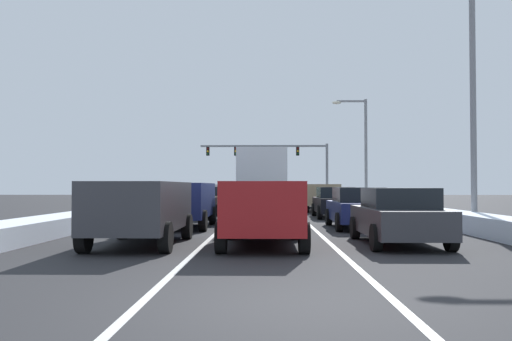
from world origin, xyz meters
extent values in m
plane|color=#28282B|center=(0.00, 21.02, 0.00)|extent=(136.63, 136.63, 0.00)
cube|color=silver|center=(1.70, 26.28, 0.00)|extent=(0.14, 57.81, 0.01)
cube|color=silver|center=(-1.70, 26.28, 0.00)|extent=(0.14, 57.81, 0.01)
cube|color=silver|center=(7.00, 26.28, 0.31)|extent=(1.22, 57.81, 0.62)
cube|color=silver|center=(-7.00, 26.28, 0.28)|extent=(1.58, 57.81, 0.56)
cube|color=#38383D|center=(3.47, 7.55, 0.63)|extent=(1.82, 4.50, 0.70)
cube|color=black|center=(3.47, 7.40, 1.23)|extent=(1.64, 2.20, 0.55)
cube|color=red|center=(2.78, 5.35, 0.75)|extent=(0.24, 0.08, 0.14)
cube|color=red|center=(4.17, 5.35, 0.75)|extent=(0.24, 0.08, 0.14)
cylinder|color=black|center=(2.58, 9.10, 0.33)|extent=(0.22, 0.66, 0.66)
cylinder|color=black|center=(4.36, 9.10, 0.33)|extent=(0.22, 0.66, 0.66)
cylinder|color=black|center=(2.58, 6.00, 0.33)|extent=(0.22, 0.66, 0.66)
cylinder|color=black|center=(4.36, 6.00, 0.33)|extent=(0.22, 0.66, 0.66)
cube|color=navy|center=(3.34, 13.13, 0.63)|extent=(1.82, 4.50, 0.70)
cube|color=black|center=(3.34, 12.98, 1.23)|extent=(1.64, 2.20, 0.55)
cube|color=red|center=(2.65, 10.93, 0.75)|extent=(0.24, 0.08, 0.14)
cube|color=red|center=(4.03, 10.93, 0.75)|extent=(0.24, 0.08, 0.14)
cylinder|color=black|center=(2.45, 14.68, 0.33)|extent=(0.22, 0.66, 0.66)
cylinder|color=black|center=(4.23, 14.68, 0.33)|extent=(0.22, 0.66, 0.66)
cylinder|color=black|center=(2.45, 11.58, 0.33)|extent=(0.22, 0.66, 0.66)
cylinder|color=black|center=(4.23, 11.58, 0.33)|extent=(0.22, 0.66, 0.66)
cube|color=black|center=(3.35, 19.90, 0.63)|extent=(1.82, 4.50, 0.70)
cube|color=black|center=(3.35, 19.75, 1.23)|extent=(1.64, 2.20, 0.55)
cube|color=red|center=(2.65, 17.70, 0.75)|extent=(0.24, 0.08, 0.14)
cube|color=red|center=(4.04, 17.70, 0.75)|extent=(0.24, 0.08, 0.14)
cylinder|color=black|center=(2.46, 21.45, 0.33)|extent=(0.22, 0.66, 0.66)
cylinder|color=black|center=(4.24, 21.45, 0.33)|extent=(0.22, 0.66, 0.66)
cylinder|color=black|center=(2.46, 18.35, 0.33)|extent=(0.22, 0.66, 0.66)
cylinder|color=black|center=(4.24, 18.35, 0.33)|extent=(0.22, 0.66, 0.66)
cube|color=#937F60|center=(3.28, 26.57, 1.04)|extent=(1.95, 4.90, 1.25)
cube|color=black|center=(3.28, 24.16, 1.32)|extent=(1.56, 0.06, 0.55)
cube|color=red|center=(2.50, 24.17, 0.94)|extent=(0.20, 0.08, 0.28)
cube|color=red|center=(4.06, 24.17, 0.94)|extent=(0.20, 0.08, 0.28)
cylinder|color=black|center=(2.33, 28.27, 0.37)|extent=(0.25, 0.74, 0.74)
cylinder|color=black|center=(4.24, 28.27, 0.37)|extent=(0.25, 0.74, 0.74)
cylinder|color=black|center=(2.33, 24.87, 0.37)|extent=(0.25, 0.74, 0.74)
cylinder|color=black|center=(4.24, 24.87, 0.37)|extent=(0.25, 0.74, 0.74)
cube|color=#B7BABF|center=(3.29, 32.56, 0.63)|extent=(1.82, 4.50, 0.70)
cube|color=black|center=(3.29, 32.41, 1.23)|extent=(1.64, 2.20, 0.55)
cube|color=red|center=(2.59, 30.36, 0.75)|extent=(0.24, 0.08, 0.14)
cube|color=red|center=(3.98, 30.36, 0.75)|extent=(0.24, 0.08, 0.14)
cylinder|color=black|center=(2.40, 34.11, 0.33)|extent=(0.22, 0.66, 0.66)
cylinder|color=black|center=(4.18, 34.11, 0.33)|extent=(0.22, 0.66, 0.66)
cylinder|color=black|center=(2.40, 31.01, 0.33)|extent=(0.22, 0.66, 0.66)
cylinder|color=black|center=(4.18, 31.01, 0.33)|extent=(0.22, 0.66, 0.66)
cube|color=maroon|center=(-0.12, 7.18, 1.04)|extent=(1.95, 4.90, 1.25)
cube|color=black|center=(-0.12, 4.77, 1.32)|extent=(1.56, 0.06, 0.55)
cube|color=red|center=(-0.90, 4.78, 0.94)|extent=(0.20, 0.08, 0.28)
cube|color=red|center=(0.66, 4.78, 0.94)|extent=(0.20, 0.08, 0.28)
cylinder|color=black|center=(-1.07, 8.88, 0.37)|extent=(0.25, 0.74, 0.74)
cylinder|color=black|center=(0.84, 8.88, 0.37)|extent=(0.25, 0.74, 0.74)
cylinder|color=black|center=(-1.07, 5.48, 0.37)|extent=(0.25, 0.74, 0.74)
cylinder|color=black|center=(0.84, 5.48, 0.37)|extent=(0.25, 0.74, 0.74)
cube|color=slate|center=(-0.04, 13.08, 1.04)|extent=(1.95, 4.90, 1.25)
cube|color=black|center=(-0.04, 10.67, 1.32)|extent=(1.56, 0.06, 0.55)
cube|color=red|center=(-0.82, 10.68, 0.94)|extent=(0.20, 0.08, 0.28)
cube|color=red|center=(0.74, 10.68, 0.94)|extent=(0.20, 0.08, 0.28)
cylinder|color=black|center=(-1.00, 14.78, 0.37)|extent=(0.25, 0.74, 0.74)
cylinder|color=black|center=(0.91, 14.78, 0.37)|extent=(0.25, 0.74, 0.74)
cylinder|color=black|center=(-1.00, 11.38, 0.37)|extent=(0.25, 0.74, 0.74)
cylinder|color=black|center=(0.91, 11.38, 0.37)|extent=(0.25, 0.74, 0.74)
cube|color=silver|center=(-0.25, 23.88, 1.56)|extent=(2.35, 2.20, 2.00)
cube|color=silver|center=(-0.25, 20.28, 2.06)|extent=(2.35, 5.00, 2.60)
cylinder|color=black|center=(-1.37, 24.18, 0.46)|extent=(0.28, 0.92, 0.92)
cylinder|color=black|center=(0.88, 24.18, 0.46)|extent=(0.28, 0.92, 0.92)
cylinder|color=black|center=(-1.37, 18.78, 0.46)|extent=(0.28, 0.92, 0.92)
cylinder|color=black|center=(0.88, 18.78, 0.46)|extent=(0.28, 0.92, 0.92)
cube|color=maroon|center=(-0.21, 29.70, 1.04)|extent=(1.95, 4.90, 1.25)
cube|color=black|center=(-0.21, 27.29, 1.32)|extent=(1.56, 0.06, 0.55)
cube|color=red|center=(-0.99, 27.30, 0.94)|extent=(0.20, 0.08, 0.28)
cube|color=red|center=(0.57, 27.30, 0.94)|extent=(0.20, 0.08, 0.28)
cylinder|color=black|center=(-1.16, 31.40, 0.37)|extent=(0.25, 0.74, 0.74)
cylinder|color=black|center=(0.75, 31.40, 0.37)|extent=(0.25, 0.74, 0.74)
cylinder|color=black|center=(-1.16, 28.00, 0.37)|extent=(0.25, 0.74, 0.74)
cylinder|color=black|center=(0.75, 28.00, 0.37)|extent=(0.25, 0.74, 0.74)
cube|color=#1E5633|center=(0.14, 35.85, 1.04)|extent=(1.95, 4.90, 1.25)
cube|color=black|center=(0.14, 33.44, 1.32)|extent=(1.56, 0.06, 0.55)
cube|color=red|center=(-0.64, 33.45, 0.94)|extent=(0.20, 0.08, 0.28)
cube|color=red|center=(0.92, 33.45, 0.94)|extent=(0.20, 0.08, 0.28)
cylinder|color=black|center=(-0.82, 37.55, 0.37)|extent=(0.25, 0.74, 0.74)
cylinder|color=black|center=(1.09, 37.55, 0.37)|extent=(0.25, 0.74, 0.74)
cylinder|color=black|center=(-0.82, 34.15, 0.37)|extent=(0.25, 0.74, 0.74)
cylinder|color=black|center=(1.09, 34.15, 0.37)|extent=(0.25, 0.74, 0.74)
cube|color=#38383D|center=(-3.32, 7.23, 1.04)|extent=(1.95, 4.90, 1.25)
cube|color=black|center=(-3.32, 4.82, 1.32)|extent=(1.56, 0.06, 0.55)
cube|color=red|center=(-4.10, 4.83, 0.94)|extent=(0.20, 0.08, 0.28)
cube|color=red|center=(-2.54, 4.83, 0.94)|extent=(0.20, 0.08, 0.28)
cylinder|color=black|center=(-4.27, 8.93, 0.37)|extent=(0.25, 0.74, 0.74)
cylinder|color=black|center=(-2.36, 8.93, 0.37)|extent=(0.25, 0.74, 0.74)
cylinder|color=black|center=(-4.27, 5.53, 0.37)|extent=(0.25, 0.74, 0.74)
cylinder|color=black|center=(-2.36, 5.53, 0.37)|extent=(0.25, 0.74, 0.74)
cube|color=navy|center=(-3.16, 13.30, 1.04)|extent=(1.95, 4.90, 1.25)
cube|color=black|center=(-3.16, 10.89, 1.32)|extent=(1.56, 0.06, 0.55)
cube|color=red|center=(-3.94, 10.90, 0.94)|extent=(0.20, 0.08, 0.28)
cube|color=red|center=(-2.38, 10.90, 0.94)|extent=(0.20, 0.08, 0.28)
cylinder|color=black|center=(-4.12, 15.00, 0.37)|extent=(0.25, 0.74, 0.74)
cylinder|color=black|center=(-2.21, 15.00, 0.37)|extent=(0.25, 0.74, 0.74)
cylinder|color=black|center=(-4.12, 11.60, 0.37)|extent=(0.25, 0.74, 0.74)
cylinder|color=black|center=(-2.21, 11.60, 0.37)|extent=(0.25, 0.74, 0.74)
cube|color=black|center=(-3.53, 19.32, 0.63)|extent=(1.82, 4.50, 0.70)
cube|color=black|center=(-3.53, 19.17, 1.23)|extent=(1.64, 2.20, 0.55)
cube|color=red|center=(-4.22, 17.12, 0.75)|extent=(0.24, 0.08, 0.14)
cube|color=red|center=(-2.84, 17.12, 0.75)|extent=(0.24, 0.08, 0.14)
cylinder|color=black|center=(-4.42, 20.87, 0.33)|extent=(0.22, 0.66, 0.66)
cylinder|color=black|center=(-2.64, 20.87, 0.33)|extent=(0.22, 0.66, 0.66)
cylinder|color=black|center=(-4.42, 17.77, 0.33)|extent=(0.22, 0.66, 0.66)
cylinder|color=black|center=(-2.64, 17.77, 0.33)|extent=(0.22, 0.66, 0.66)
cube|color=#937F60|center=(-3.15, 26.03, 0.63)|extent=(1.82, 4.50, 0.70)
cube|color=black|center=(-3.15, 25.88, 1.23)|extent=(1.64, 2.20, 0.55)
cube|color=red|center=(-3.85, 23.83, 0.75)|extent=(0.24, 0.08, 0.14)
cube|color=red|center=(-2.46, 23.83, 0.75)|extent=(0.24, 0.08, 0.14)
cylinder|color=black|center=(-4.04, 27.58, 0.33)|extent=(0.22, 0.66, 0.66)
cylinder|color=black|center=(-2.26, 27.58, 0.33)|extent=(0.22, 0.66, 0.66)
cylinder|color=black|center=(-4.04, 24.48, 0.33)|extent=(0.22, 0.66, 0.66)
cylinder|color=black|center=(-2.26, 24.48, 0.33)|extent=(0.22, 0.66, 0.66)
cube|color=#B7BABF|center=(-3.16, 33.04, 1.04)|extent=(1.95, 4.90, 1.25)
cube|color=black|center=(-3.16, 30.63, 1.32)|extent=(1.56, 0.06, 0.55)
cube|color=red|center=(-3.94, 30.64, 0.94)|extent=(0.20, 0.08, 0.28)
cube|color=red|center=(-2.38, 30.64, 0.94)|extent=(0.20, 0.08, 0.28)
cylinder|color=black|center=(-4.12, 34.74, 0.37)|extent=(0.25, 0.74, 0.74)
cylinder|color=black|center=(-2.21, 34.74, 0.37)|extent=(0.25, 0.74, 0.74)
cylinder|color=black|center=(-4.12, 31.34, 0.37)|extent=(0.25, 0.74, 0.74)
cylinder|color=black|center=(-2.21, 31.34, 0.37)|extent=(0.25, 0.74, 0.74)
cylinder|color=slate|center=(6.60, 52.55, 3.10)|extent=(0.28, 0.28, 6.20)
cube|color=slate|center=(-0.33, 52.55, 5.95)|extent=(13.86, 0.20, 0.20)
cube|color=black|center=(3.40, 52.55, 5.38)|extent=(0.34, 0.34, 0.95)
sphere|color=#4C0A0A|center=(3.40, 52.36, 5.66)|extent=(0.22, 0.22, 0.22)
sphere|color=#F2AD14|center=(3.40, 52.36, 5.38)|extent=(0.22, 0.22, 0.22)
sphere|color=#0C3819|center=(3.40, 52.36, 5.09)|extent=(0.22, 0.22, 0.22)
cube|color=black|center=(0.00, 52.55, 5.38)|extent=(0.34, 0.34, 0.95)
sphere|color=#4C0A0A|center=(0.00, 52.36, 5.66)|extent=(0.22, 0.22, 0.22)
sphere|color=#F2AD14|center=(0.00, 52.36, 5.38)|extent=(0.22, 0.22, 0.22)
sphere|color=#0C3819|center=(0.00, 52.36, 5.09)|extent=(0.22, 0.22, 0.22)
cube|color=black|center=(-3.40, 52.55, 5.38)|extent=(0.34, 0.34, 0.95)
sphere|color=#4C0A0A|center=(-3.40, 52.36, 5.66)|extent=(0.22, 0.22, 0.22)
sphere|color=#F2AD14|center=(-3.40, 52.36, 5.38)|extent=(0.22, 0.22, 0.22)
sphere|color=#0C3819|center=(-3.40, 52.36, 5.09)|extent=(0.22, 0.22, 0.22)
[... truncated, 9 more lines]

